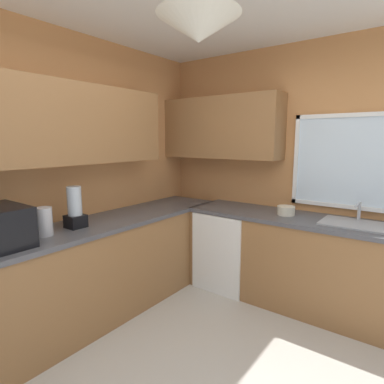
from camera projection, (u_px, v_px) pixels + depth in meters
room_shell at (159, 115)px, 2.57m from camera, size 3.52×4.07×2.71m
counter_run_left at (66, 282)px, 2.73m from camera, size 0.65×3.68×0.91m
counter_run_back at (314, 264)px, 3.11m from camera, size 2.61×0.65×0.91m
dishwasher at (229, 248)px, 3.65m from camera, size 0.60×0.60×0.87m
kettle at (44, 222)px, 2.50m from camera, size 0.12×0.12×0.23m
sink_assembly at (355, 223)px, 2.85m from camera, size 0.56×0.40×0.19m
bowl at (286, 211)px, 3.21m from camera, size 0.18×0.18×0.09m
blender_appliance at (75, 209)px, 2.73m from camera, size 0.15×0.15×0.36m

